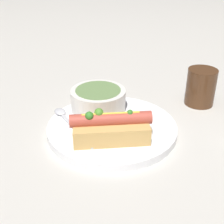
# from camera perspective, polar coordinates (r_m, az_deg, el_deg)

# --- Properties ---
(ground_plane) EXTENTS (4.00, 4.00, 0.00)m
(ground_plane) POSITION_cam_1_polar(r_m,az_deg,el_deg) (0.66, 0.00, -3.55)
(ground_plane) COLOR #BCB7AD
(dinner_plate) EXTENTS (0.27, 0.27, 0.02)m
(dinner_plate) POSITION_cam_1_polar(r_m,az_deg,el_deg) (0.66, 0.00, -2.94)
(dinner_plate) COLOR white
(dinner_plate) RESTS_ON ground_plane
(hot_dog) EXTENTS (0.16, 0.12, 0.06)m
(hot_dog) POSITION_cam_1_polar(r_m,az_deg,el_deg) (0.60, -0.27, -2.84)
(hot_dog) COLOR tan
(hot_dog) RESTS_ON dinner_plate
(soup_bowl) EXTENTS (0.12, 0.12, 0.05)m
(soup_bowl) POSITION_cam_1_polar(r_m,az_deg,el_deg) (0.70, -2.54, 2.47)
(soup_bowl) COLOR silver
(soup_bowl) RESTS_ON dinner_plate
(spoon) EXTENTS (0.14, 0.13, 0.01)m
(spoon) POSITION_cam_1_polar(r_m,az_deg,el_deg) (0.68, -8.33, -1.26)
(spoon) COLOR #B7B7BC
(spoon) RESTS_ON dinner_plate
(drinking_glass) EXTENTS (0.07, 0.07, 0.09)m
(drinking_glass) POSITION_cam_1_polar(r_m,az_deg,el_deg) (0.79, 15.93, 4.42)
(drinking_glass) COLOR #4C2D19
(drinking_glass) RESTS_ON ground_plane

